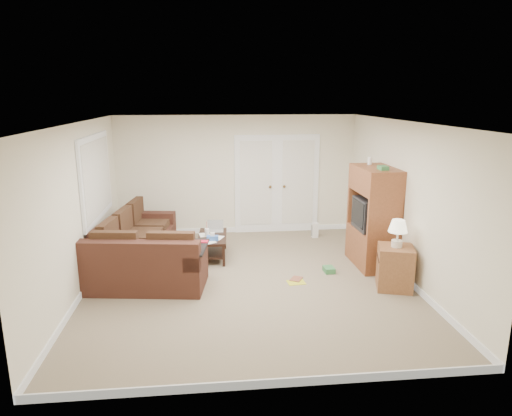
{
  "coord_description": "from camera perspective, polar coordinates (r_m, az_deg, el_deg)",
  "views": [
    {
      "loc": [
        -0.58,
        -6.75,
        2.88
      ],
      "look_at": [
        0.16,
        0.42,
        1.1
      ],
      "focal_mm": 32.0,
      "sensor_mm": 36.0,
      "label": 1
    }
  ],
  "objects": [
    {
      "name": "floor_greenbox",
      "position": [
        7.81,
        9.1,
        -7.61
      ],
      "size": [
        0.18,
        0.23,
        0.09
      ],
      "primitive_type": "cube",
      "rotation": [
        0.0,
        0.0,
        0.05
      ],
      "color": "#387C44",
      "rests_on": "floor"
    },
    {
      "name": "wall_back",
      "position": [
        9.66,
        -2.4,
        4.13
      ],
      "size": [
        5.0,
        0.02,
        2.5
      ],
      "primitive_type": "cube",
      "color": "white",
      "rests_on": "floor"
    },
    {
      "name": "baseboards",
      "position": [
        7.34,
        -0.94,
        -8.8
      ],
      "size": [
        5.0,
        5.5,
        0.1
      ],
      "primitive_type": null,
      "color": "silver",
      "rests_on": "floor"
    },
    {
      "name": "wall_right",
      "position": [
        7.6,
        18.16,
        0.78
      ],
      "size": [
        0.02,
        5.5,
        2.5
      ],
      "primitive_type": "cube",
      "color": "white",
      "rests_on": "floor"
    },
    {
      "name": "floor_magazine",
      "position": [
        7.35,
        5.04,
        -9.24
      ],
      "size": [
        0.3,
        0.25,
        0.01
      ],
      "primitive_type": "cube",
      "rotation": [
        0.0,
        0.0,
        0.11
      ],
      "color": "gold",
      "rests_on": "floor"
    },
    {
      "name": "sectional_sofa",
      "position": [
        7.89,
        -14.19,
        -5.42
      ],
      "size": [
        1.93,
        2.95,
        0.84
      ],
      "rotation": [
        0.0,
        0.0,
        -0.14
      ],
      "color": "#47251B",
      "rests_on": "floor"
    },
    {
      "name": "wall_left",
      "position": [
        7.21,
        -21.19,
        -0.16
      ],
      "size": [
        0.02,
        5.5,
        2.5
      ],
      "primitive_type": "cube",
      "color": "white",
      "rests_on": "floor"
    },
    {
      "name": "floor",
      "position": [
        7.36,
        -0.94,
        -9.16
      ],
      "size": [
        5.5,
        5.5,
        0.0
      ],
      "primitive_type": "plane",
      "color": "gray",
      "rests_on": "ground"
    },
    {
      "name": "coffee_table",
      "position": [
        8.39,
        -5.43,
        -4.65
      ],
      "size": [
        0.56,
        1.04,
        0.69
      ],
      "rotation": [
        0.0,
        0.0,
        -0.06
      ],
      "color": "black",
      "rests_on": "floor"
    },
    {
      "name": "space_heater",
      "position": [
        9.59,
        7.37,
        -2.76
      ],
      "size": [
        0.13,
        0.11,
        0.31
      ],
      "primitive_type": "cube",
      "rotation": [
        0.0,
        0.0,
        0.06
      ],
      "color": "white",
      "rests_on": "floor"
    },
    {
      "name": "ceiling",
      "position": [
        6.79,
        -1.02,
        10.66
      ],
      "size": [
        5.0,
        5.5,
        0.02
      ],
      "primitive_type": "cube",
      "color": "white",
      "rests_on": "wall_back"
    },
    {
      "name": "tv_armoire",
      "position": [
        8.06,
        14.45,
        -1.04
      ],
      "size": [
        0.61,
        1.09,
        1.85
      ],
      "rotation": [
        0.0,
        0.0,
        0.02
      ],
      "color": "brown",
      "rests_on": "floor"
    },
    {
      "name": "floor_book",
      "position": [
        7.48,
        4.46,
        -8.74
      ],
      "size": [
        0.25,
        0.28,
        0.02
      ],
      "primitive_type": "imported",
      "rotation": [
        0.0,
        0.0,
        -0.53
      ],
      "color": "brown",
      "rests_on": "floor"
    },
    {
      "name": "window_left",
      "position": [
        8.09,
        -19.34,
        3.62
      ],
      "size": [
        0.05,
        1.92,
        1.42
      ],
      "color": "silver",
      "rests_on": "wall_left"
    },
    {
      "name": "wall_front",
      "position": [
        4.36,
        2.2,
        -8.08
      ],
      "size": [
        5.0,
        0.02,
        2.5
      ],
      "primitive_type": "cube",
      "color": "white",
      "rests_on": "floor"
    },
    {
      "name": "side_cabinet",
      "position": [
        7.3,
        17.01,
        -6.71
      ],
      "size": [
        0.64,
        0.64,
        1.09
      ],
      "rotation": [
        0.0,
        0.0,
        -0.29
      ],
      "color": "brown",
      "rests_on": "floor"
    },
    {
      "name": "french_doors",
      "position": [
        9.75,
        2.62,
        2.94
      ],
      "size": [
        1.8,
        0.05,
        2.13
      ],
      "color": "silver",
      "rests_on": "floor"
    }
  ]
}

